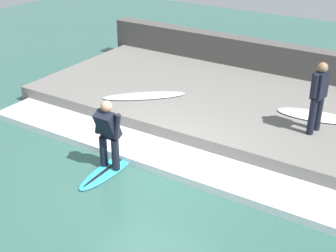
# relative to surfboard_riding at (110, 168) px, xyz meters

# --- Properties ---
(ground_plane) EXTENTS (28.00, 28.00, 0.00)m
(ground_plane) POSITION_rel_surfboard_riding_xyz_m (0.37, -0.68, -0.03)
(ground_plane) COLOR #2D564C
(concrete_ledge) EXTENTS (4.40, 9.51, 0.42)m
(concrete_ledge) POSITION_rel_surfboard_riding_xyz_m (3.62, -0.68, 0.18)
(concrete_ledge) COLOR #66635E
(concrete_ledge) RESTS_ON ground_plane
(back_wall) EXTENTS (0.50, 9.99, 1.22)m
(back_wall) POSITION_rel_surfboard_riding_xyz_m (6.07, -0.68, 0.58)
(back_wall) COLOR #474442
(back_wall) RESTS_ON ground_plane
(wave_foam_crest) EXTENTS (1.08, 9.04, 0.16)m
(wave_foam_crest) POSITION_rel_surfboard_riding_xyz_m (0.88, -0.68, 0.05)
(wave_foam_crest) COLOR white
(wave_foam_crest) RESTS_ON ground_plane
(surfboard_riding) EXTENTS (1.83, 0.49, 0.07)m
(surfboard_riding) POSITION_rel_surfboard_riding_xyz_m (0.00, 0.00, 0.00)
(surfboard_riding) COLOR #2DADD1
(surfboard_riding) RESTS_ON ground_plane
(surfer_riding) EXTENTS (0.44, 0.64, 1.43)m
(surfer_riding) POSITION_rel_surfboard_riding_xyz_m (0.00, -0.00, 0.82)
(surfer_riding) COLOR black
(surfer_riding) RESTS_ON surfboard_riding
(surfer_waiting_near) EXTENTS (0.51, 0.28, 1.53)m
(surfer_waiting_near) POSITION_rel_surfboard_riding_xyz_m (2.96, -3.11, 1.25)
(surfer_waiting_near) COLOR black
(surfer_waiting_near) RESTS_ON concrete_ledge
(surfboard_waiting_near) EXTENTS (0.81, 1.71, 0.06)m
(surfboard_waiting_near) POSITION_rel_surfboard_riding_xyz_m (3.69, -2.92, 0.42)
(surfboard_waiting_near) COLOR silver
(surfboard_waiting_near) RESTS_ON concrete_ledge
(surfboard_spare) EXTENTS (1.69, 1.85, 0.06)m
(surfboard_spare) POSITION_rel_surfboard_riding_xyz_m (2.59, 0.97, 0.42)
(surfboard_spare) COLOR silver
(surfboard_spare) RESTS_ON concrete_ledge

